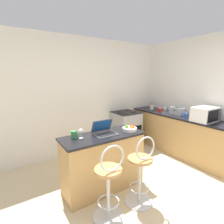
# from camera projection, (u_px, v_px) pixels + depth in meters

# --- Properties ---
(ground_plane) EXTENTS (20.00, 20.00, 0.00)m
(ground_plane) POSITION_uv_depth(u_px,v_px,m) (161.00, 214.00, 2.29)
(ground_plane) COLOR beige
(wall_back) EXTENTS (12.00, 0.06, 2.60)m
(wall_back) POSITION_uv_depth(u_px,v_px,m) (83.00, 97.00, 3.97)
(wall_back) COLOR silver
(wall_back) RESTS_ON ground_plane
(breakfast_bar) EXTENTS (1.28, 0.52, 0.90)m
(breakfast_bar) POSITION_uv_depth(u_px,v_px,m) (103.00, 162.00, 2.74)
(breakfast_bar) COLOR tan
(breakfast_bar) RESTS_ON ground_plane
(counter_right) EXTENTS (0.61, 2.87, 0.90)m
(counter_right) POSITION_uv_depth(u_px,v_px,m) (185.00, 136.00, 3.91)
(counter_right) COLOR tan
(counter_right) RESTS_ON ground_plane
(bar_stool_near) EXTENTS (0.40, 0.40, 1.02)m
(bar_stool_near) POSITION_uv_depth(u_px,v_px,m) (109.00, 185.00, 2.12)
(bar_stool_near) COLOR silver
(bar_stool_near) RESTS_ON ground_plane
(bar_stool_far) EXTENTS (0.40, 0.40, 1.02)m
(bar_stool_far) POSITION_uv_depth(u_px,v_px,m) (141.00, 172.00, 2.40)
(bar_stool_far) COLOR silver
(bar_stool_far) RESTS_ON ground_plane
(laptop) EXTENTS (0.35, 0.28, 0.22)m
(laptop) POSITION_uv_depth(u_px,v_px,m) (104.00, 130.00, 2.68)
(laptop) COLOR #47474C
(laptop) RESTS_ON breakfast_bar
(microwave) EXTENTS (0.51, 0.36, 0.28)m
(microwave) POSITION_uv_depth(u_px,v_px,m) (205.00, 114.00, 3.42)
(microwave) COLOR white
(microwave) RESTS_ON counter_right
(toaster) EXTENTS (0.22, 0.31, 0.17)m
(toaster) POSITION_uv_depth(u_px,v_px,m) (177.00, 111.00, 4.03)
(toaster) COLOR #9EA3A8
(toaster) RESTS_ON counter_right
(stove_range) EXTENTS (0.58, 0.60, 0.90)m
(stove_range) POSITION_uv_depth(u_px,v_px,m) (126.00, 129.00, 4.39)
(stove_range) COLOR #9EA3A8
(stove_range) RESTS_ON ground_plane
(storage_jar) EXTENTS (0.10, 0.10, 0.16)m
(storage_jar) POSITION_uv_depth(u_px,v_px,m) (152.00, 107.00, 4.59)
(storage_jar) COLOR silver
(storage_jar) RESTS_ON counter_right
(mug_blue) EXTENTS (0.10, 0.09, 0.09)m
(mug_blue) POSITION_uv_depth(u_px,v_px,m) (186.00, 115.00, 3.76)
(mug_blue) COLOR #2D51AD
(mug_blue) RESTS_ON counter_right
(wine_glass_short) EXTENTS (0.07, 0.07, 0.14)m
(wine_glass_short) POSITION_uv_depth(u_px,v_px,m) (81.00, 131.00, 2.48)
(wine_glass_short) COLOR silver
(wine_glass_short) RESTS_ON breakfast_bar
(mug_green) EXTENTS (0.10, 0.08, 0.10)m
(mug_green) POSITION_uv_depth(u_px,v_px,m) (74.00, 134.00, 2.51)
(mug_green) COLOR #338447
(mug_green) RESTS_ON breakfast_bar
(mug_white) EXTENTS (0.09, 0.08, 0.10)m
(mug_white) POSITION_uv_depth(u_px,v_px,m) (165.00, 108.00, 4.50)
(mug_white) COLOR white
(mug_white) RESTS_ON counter_right
(mug_red) EXTENTS (0.10, 0.08, 0.09)m
(mug_red) POSITION_uv_depth(u_px,v_px,m) (160.00, 110.00, 4.32)
(mug_red) COLOR red
(mug_red) RESTS_ON counter_right
(fruit_bowl) EXTENTS (0.24, 0.24, 0.11)m
(fruit_bowl) POSITION_uv_depth(u_px,v_px,m) (130.00, 129.00, 2.83)
(fruit_bowl) COLOR silver
(fruit_bowl) RESTS_ON breakfast_bar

